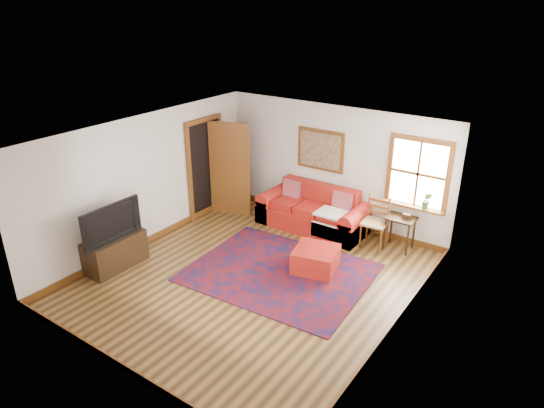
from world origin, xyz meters
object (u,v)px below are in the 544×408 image
Objects in this scene: side_table at (400,223)px; media_cabinet at (115,252)px; red_ottoman at (316,259)px; red_leather_sofa at (313,214)px; ladder_back_chair at (376,220)px.

side_table reaches higher than media_cabinet.
media_cabinet reaches higher than red_ottoman.
side_table reaches higher than red_ottoman.
ladder_back_chair is (1.37, -0.01, 0.24)m from red_leather_sofa.
ladder_back_chair is at bearing 44.63° from media_cabinet.
red_leather_sofa is at bearing 58.72° from media_cabinet.
red_ottoman is 1.84m from side_table.
red_leather_sofa is 2.07× the size of media_cabinet.
side_table is at bearing 14.12° from ladder_back_chair.
media_cabinet is (-3.43, -3.38, -0.23)m from ladder_back_chair.
side_table is at bearing 47.06° from red_ottoman.
ladder_back_chair reaches higher than red_ottoman.
ladder_back_chair is at bearing -0.21° from red_leather_sofa.
side_table is at bearing 3.36° from red_leather_sofa.
side_table is (0.90, 1.57, 0.33)m from red_ottoman.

